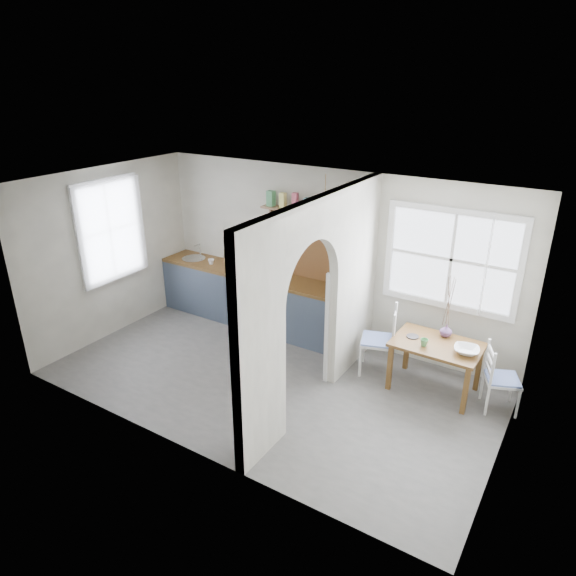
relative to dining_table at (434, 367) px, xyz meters
The scene contains 26 objects.
floor 2.16m from the dining_table, 153.09° to the right, with size 5.80×3.20×0.01m, color slate.
ceiling 3.11m from the dining_table, 153.09° to the right, with size 5.80×3.20×0.01m, color beige.
walls 2.34m from the dining_table, 153.09° to the right, with size 5.81×3.21×2.60m.
partition 1.87m from the dining_table, 142.94° to the right, with size 0.12×3.20×2.60m.
kitchen_window 5.04m from the dining_table, 168.56° to the right, with size 0.10×1.16×1.50m, color white, non-canonical shape.
nook_window 1.40m from the dining_table, 99.86° to the left, with size 1.76×0.10×1.30m, color white, non-canonical shape.
counter 3.06m from the dining_table, behind, with size 3.50×0.60×0.90m.
sink 4.38m from the dining_table, behind, with size 0.40×0.40×0.02m, color silver.
backsplash 2.42m from the dining_table, 163.89° to the left, with size 1.65×0.03×0.90m, color brown.
shelf 2.74m from the dining_table, 166.04° to the left, with size 1.75×0.20×0.21m.
pendant_lamp 2.34m from the dining_table, behind, with size 0.26×0.26×0.16m, color beige.
utensil_rail 1.71m from the dining_table, behind, with size 0.02×0.02×0.50m, color silver.
dining_table is the anchor object (origin of this frame).
chair_left 0.82m from the dining_table, behind, with size 0.44×0.44×0.97m, color silver, non-canonical shape.
chair_right 0.82m from the dining_table, ahead, with size 0.39×0.39×0.85m, color silver, non-canonical shape.
kettle 1.62m from the dining_table, behind, with size 0.20×0.16×0.24m, color white, non-canonical shape.
mug_a 3.94m from the dining_table, behind, with size 0.10×0.10×0.09m, color white.
mug_b 3.62m from the dining_table, behind, with size 0.14×0.14×0.11m, color silver.
knife_block 3.47m from the dining_table, behind, with size 0.09×0.12×0.19m, color black.
jar 2.90m from the dining_table, behind, with size 0.10×0.10×0.15m, color olive.
towel_magenta 1.32m from the dining_table, behind, with size 0.02×0.03×0.51m, color #AE2572.
towel_orange 1.33m from the dining_table, behind, with size 0.02×0.03×0.55m, color orange.
bowl 0.53m from the dining_table, ahead, with size 0.30×0.30×0.07m, color white.
table_cup 0.43m from the dining_table, 129.49° to the right, with size 0.10×0.10×0.09m, color #5DA966.
plate 0.47m from the dining_table, behind, with size 0.16×0.16×0.01m, color #2A2627.
vase 0.49m from the dining_table, 83.17° to the left, with size 0.16×0.16×0.16m, color #634174.
Camera 1 is at (3.32, -4.85, 3.83)m, focal length 32.00 mm.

